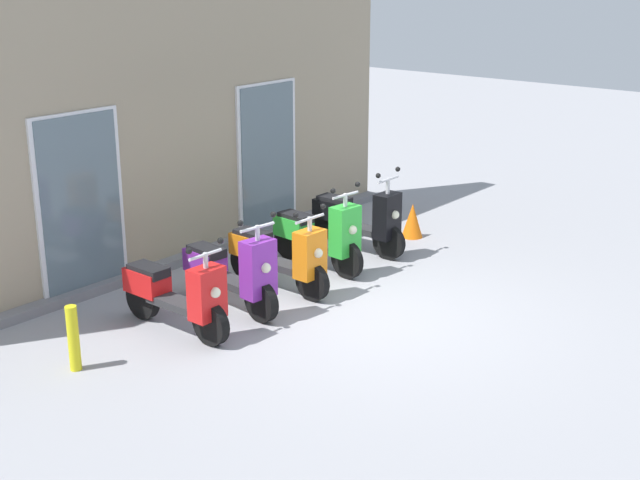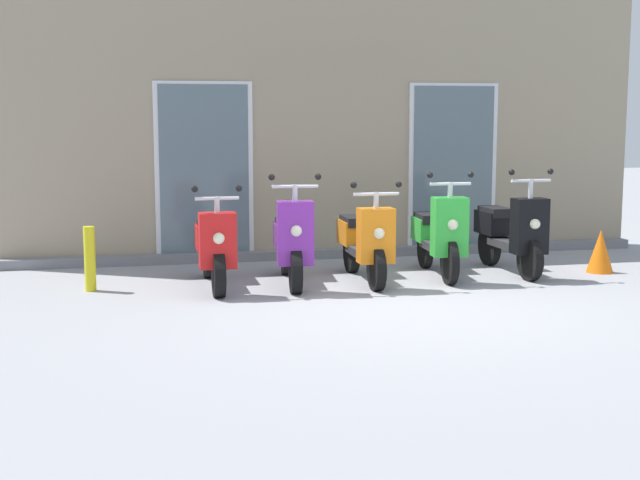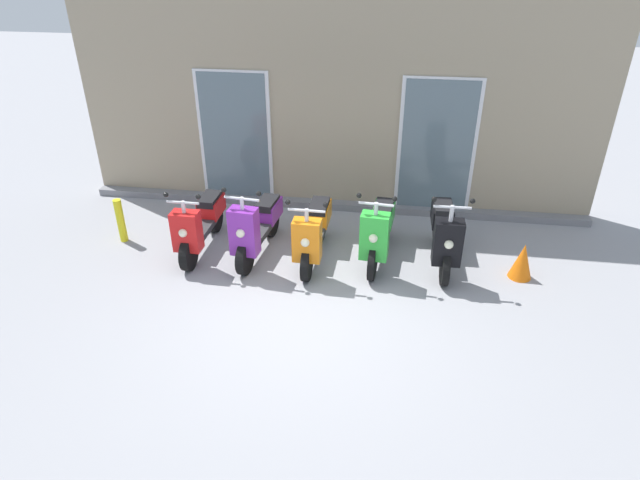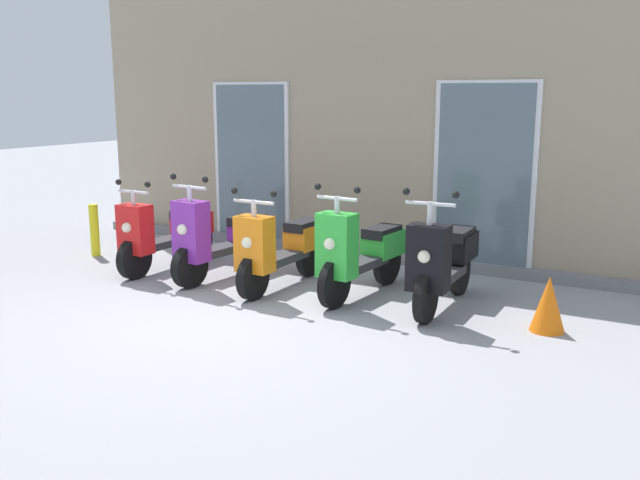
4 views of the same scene
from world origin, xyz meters
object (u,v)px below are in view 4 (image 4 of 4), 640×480
(scooter_orange, at_px, (282,247))
(traffic_cone, at_px, (548,304))
(curb_bollard, at_px, (95,230))
(scooter_black, at_px, (444,261))
(scooter_green, at_px, (361,252))
(scooter_red, at_px, (166,233))
(scooter_purple, at_px, (221,239))

(scooter_orange, relative_size, traffic_cone, 3.15)
(curb_bollard, bearing_deg, scooter_black, 0.26)
(scooter_orange, distance_m, traffic_cone, 2.93)
(scooter_green, relative_size, curb_bollard, 2.31)
(scooter_black, bearing_deg, curb_bollard, -179.74)
(scooter_red, relative_size, scooter_purple, 1.00)
(scooter_purple, xyz_separation_m, traffic_cone, (3.76, -0.08, -0.21))
(scooter_purple, height_order, scooter_orange, scooter_purple)
(scooter_red, distance_m, scooter_black, 3.55)
(traffic_cone, bearing_deg, scooter_green, 174.78)
(scooter_red, xyz_separation_m, scooter_orange, (1.70, -0.02, 0.01))
(scooter_red, height_order, traffic_cone, scooter_red)
(scooter_orange, bearing_deg, scooter_black, 3.85)
(scooter_red, distance_m, scooter_purple, 0.87)
(scooter_red, height_order, scooter_black, scooter_black)
(scooter_purple, relative_size, scooter_black, 1.02)
(scooter_red, relative_size, scooter_black, 1.03)
(scooter_red, height_order, scooter_purple, scooter_purple)
(scooter_orange, distance_m, scooter_black, 1.85)
(scooter_red, bearing_deg, curb_bollard, 176.65)
(scooter_red, height_order, scooter_orange, scooter_orange)
(scooter_orange, relative_size, scooter_green, 1.01)
(curb_bollard, relative_size, traffic_cone, 1.35)
(scooter_orange, height_order, traffic_cone, scooter_orange)
(scooter_red, distance_m, traffic_cone, 4.63)
(curb_bollard, bearing_deg, scooter_red, -3.35)
(curb_bollard, bearing_deg, scooter_orange, -1.93)
(scooter_green, xyz_separation_m, scooter_black, (0.92, 0.02, 0.01))
(scooter_purple, bearing_deg, scooter_black, 2.54)
(scooter_black, bearing_deg, traffic_cone, -10.40)
(scooter_red, distance_m, curb_bollard, 1.32)
(scooter_black, distance_m, traffic_cone, 1.12)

